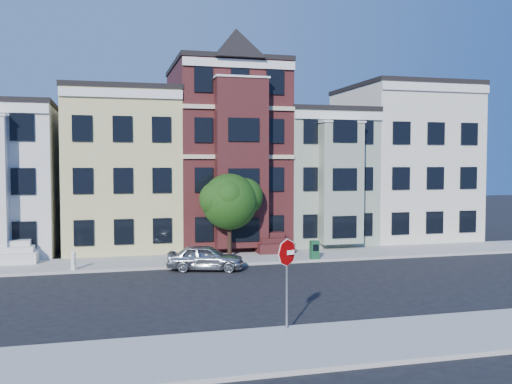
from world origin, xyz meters
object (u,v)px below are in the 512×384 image
object	(u,v)px
newspaper_box	(314,250)
fire_hydrant	(73,262)
stop_sign	(287,278)
street_tree	(230,205)
parked_car	(206,258)

from	to	relation	value
newspaper_box	fire_hydrant	world-z (taller)	newspaper_box
fire_hydrant	stop_sign	xyz separation A→B (m)	(7.46, -12.60, 1.31)
street_tree	stop_sign	distance (m)	14.69
fire_hydrant	stop_sign	distance (m)	14.70
fire_hydrant	stop_sign	size ratio (longest dim) A/B	0.22
parked_car	fire_hydrant	bearing A→B (deg)	97.35
stop_sign	newspaper_box	bearing A→B (deg)	53.04
parked_car	stop_sign	size ratio (longest dim) A/B	1.18
newspaper_box	stop_sign	distance (m)	13.87
fire_hydrant	stop_sign	bearing A→B (deg)	-59.39
parked_car	stop_sign	bearing A→B (deg)	-159.38
street_tree	parked_car	xyz separation A→B (m)	(-1.94, -3.08, -2.47)
newspaper_box	stop_sign	bearing A→B (deg)	-113.47
street_tree	parked_car	bearing A→B (deg)	-122.19
fire_hydrant	stop_sign	world-z (taller)	stop_sign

